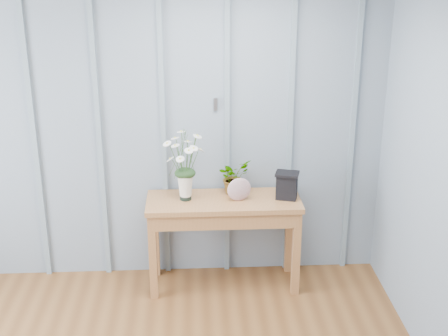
{
  "coord_description": "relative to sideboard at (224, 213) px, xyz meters",
  "views": [
    {
      "loc": [
        0.47,
        -2.44,
        2.69
      ],
      "look_at": [
        0.71,
        1.94,
        1.03
      ],
      "focal_mm": 50.0,
      "sensor_mm": 36.0,
      "label": 1
    }
  ],
  "objects": [
    {
      "name": "room_shell",
      "position": [
        -0.71,
        -1.08,
        1.35
      ],
      "size": [
        4.0,
        4.5,
        2.5
      ],
      "color": "#8190A0",
      "rests_on": "ground"
    },
    {
      "name": "sideboard",
      "position": [
        0.0,
        0.0,
        0.0
      ],
      "size": [
        1.2,
        0.45,
        0.75
      ],
      "color": "#9F6738",
      "rests_on": "ground"
    },
    {
      "name": "daisy_vase",
      "position": [
        -0.29,
        0.02,
        0.47
      ],
      "size": [
        0.4,
        0.3,
        0.56
      ],
      "color": "black",
      "rests_on": "sideboard"
    },
    {
      "name": "spider_plant",
      "position": [
        0.09,
        0.13,
        0.25
      ],
      "size": [
        0.33,
        0.33,
        0.28
      ],
      "primitive_type": "imported",
      "rotation": [
        0.0,
        0.0,
        0.72
      ],
      "color": "#1A3819",
      "rests_on": "sideboard"
    },
    {
      "name": "felt_disc_vessel",
      "position": [
        0.12,
        -0.03,
        0.21
      ],
      "size": [
        0.19,
        0.08,
        0.19
      ],
      "primitive_type": "ellipsoid",
      "rotation": [
        0.0,
        0.0,
        0.17
      ],
      "color": "#864760",
      "rests_on": "sideboard"
    },
    {
      "name": "carved_box",
      "position": [
        0.49,
        -0.0,
        0.22
      ],
      "size": [
        0.21,
        0.18,
        0.21
      ],
      "color": "black",
      "rests_on": "sideboard"
    }
  ]
}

